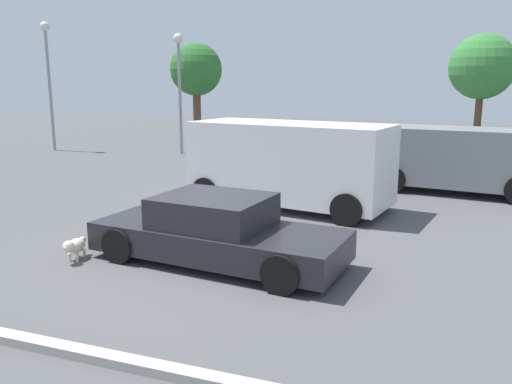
% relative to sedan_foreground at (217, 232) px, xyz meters
% --- Properties ---
extents(ground_plane, '(80.00, 80.00, 0.00)m').
position_rel_sedan_foreground_xyz_m(ground_plane, '(-0.29, -0.12, -0.56)').
color(ground_plane, '#515154').
extents(sedan_foreground, '(4.75, 2.29, 1.22)m').
position_rel_sedan_foreground_xyz_m(sedan_foreground, '(0.00, 0.00, 0.00)').
color(sedan_foreground, '#232328').
rests_on(sedan_foreground, ground_plane).
extents(dog, '(0.34, 0.69, 0.43)m').
position_rel_sedan_foreground_xyz_m(dog, '(-2.50, -0.81, -0.30)').
color(dog, beige).
rests_on(dog, ground_plane).
extents(van_white, '(5.42, 3.02, 2.20)m').
position_rel_sedan_foreground_xyz_m(van_white, '(0.05, 4.53, 0.63)').
color(van_white, white).
rests_on(van_white, ground_plane).
extents(suv_dark, '(4.83, 2.65, 1.91)m').
position_rel_sedan_foreground_xyz_m(suv_dark, '(4.25, 7.95, 0.49)').
color(suv_dark, gray).
rests_on(suv_dark, ground_plane).
extents(pedestrian, '(0.31, 0.56, 1.63)m').
position_rel_sedan_foreground_xyz_m(pedestrian, '(-4.04, 7.86, 0.40)').
color(pedestrian, black).
rests_on(pedestrian, ground_plane).
extents(parking_curb, '(7.30, 0.20, 0.12)m').
position_rel_sedan_foreground_xyz_m(parking_curb, '(-0.29, -3.60, -0.50)').
color(parking_curb, '#B7B2A8').
rests_on(parking_curb, ground_plane).
extents(light_post_near, '(0.44, 0.44, 5.39)m').
position_rel_sedan_foreground_xyz_m(light_post_near, '(-7.60, 12.99, 3.18)').
color(light_post_near, gray).
rests_on(light_post_near, ground_plane).
extents(light_post_mid, '(0.44, 0.44, 6.02)m').
position_rel_sedan_foreground_xyz_m(light_post_mid, '(-14.01, 11.96, 3.56)').
color(light_post_mid, gray).
rests_on(light_post_mid, ground_plane).
extents(tree_back_left, '(3.84, 3.84, 6.10)m').
position_rel_sedan_foreground_xyz_m(tree_back_left, '(5.79, 25.63, 3.60)').
color(tree_back_left, brown).
rests_on(tree_back_left, ground_plane).
extents(tree_back_right, '(2.68, 2.68, 5.26)m').
position_rel_sedan_foreground_xyz_m(tree_back_right, '(-8.34, 16.22, 3.29)').
color(tree_back_right, brown).
rests_on(tree_back_right, ground_plane).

